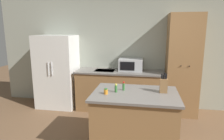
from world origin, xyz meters
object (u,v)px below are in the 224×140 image
object	(u,v)px
spice_bottle_short_red	(116,88)
fire_extinguisher	(37,96)
pantry_cabinet	(182,65)
microwave	(131,65)
spice_bottle_amber_oil	(106,91)
spice_bottle_tall_dark	(124,86)
refrigerator	(57,71)
knife_block	(164,85)

from	to	relation	value
spice_bottle_short_red	fire_extinguisher	size ratio (longest dim) A/B	0.31
pantry_cabinet	microwave	distance (m)	1.11
pantry_cabinet	spice_bottle_short_red	size ratio (longest dim) A/B	16.71
spice_bottle_short_red	spice_bottle_amber_oil	xyz separation A→B (m)	(-0.13, -0.11, -0.02)
spice_bottle_tall_dark	fire_extinguisher	size ratio (longest dim) A/B	0.32
refrigerator	knife_block	distance (m)	2.74
pantry_cabinet	fire_extinguisher	xyz separation A→B (m)	(-3.43, 0.00, -0.89)
pantry_cabinet	spice_bottle_short_red	distance (m)	1.97
spice_bottle_short_red	fire_extinguisher	bearing A→B (deg)	144.94
refrigerator	fire_extinguisher	world-z (taller)	refrigerator
pantry_cabinet	knife_block	xyz separation A→B (m)	(-0.50, -1.46, -0.05)
spice_bottle_tall_dark	refrigerator	bearing A→B (deg)	141.04
pantry_cabinet	spice_bottle_tall_dark	bearing A→B (deg)	-126.87
knife_block	fire_extinguisher	world-z (taller)	knife_block
pantry_cabinet	spice_bottle_amber_oil	distance (m)	2.14
refrigerator	pantry_cabinet	distance (m)	2.84
pantry_cabinet	refrigerator	bearing A→B (deg)	-179.17
spice_bottle_tall_dark	spice_bottle_amber_oil	bearing A→B (deg)	-135.55
pantry_cabinet	knife_block	bearing A→B (deg)	-108.81
spice_bottle_amber_oil	fire_extinguisher	distance (m)	2.80
refrigerator	spice_bottle_tall_dark	xyz separation A→B (m)	(1.75, -1.41, 0.14)
microwave	spice_bottle_amber_oil	distance (m)	1.77
microwave	spice_bottle_tall_dark	world-z (taller)	microwave
microwave	refrigerator	bearing A→B (deg)	-176.03
spice_bottle_tall_dark	spice_bottle_short_red	bearing A→B (deg)	-131.76
fire_extinguisher	microwave	bearing A→B (deg)	1.87
spice_bottle_short_red	pantry_cabinet	bearing A→B (deg)	52.76
spice_bottle_short_red	fire_extinguisher	distance (m)	2.85
spice_bottle_amber_oil	microwave	bearing A→B (deg)	82.97
pantry_cabinet	spice_bottle_tall_dark	distance (m)	1.82
pantry_cabinet	spice_bottle_tall_dark	xyz separation A→B (m)	(-1.09, -1.45, -0.09)
refrigerator	spice_bottle_short_red	size ratio (longest dim) A/B	13.15
refrigerator	spice_bottle_short_red	world-z (taller)	refrigerator
spice_bottle_tall_dark	pantry_cabinet	bearing A→B (deg)	53.13
spice_bottle_tall_dark	microwave	bearing A→B (deg)	90.51
pantry_cabinet	fire_extinguisher	world-z (taller)	pantry_cabinet
knife_block	spice_bottle_amber_oil	bearing A→B (deg)	-165.30
microwave	spice_bottle_amber_oil	bearing A→B (deg)	-97.03
knife_block	spice_bottle_tall_dark	xyz separation A→B (m)	(-0.59, 0.01, -0.05)
spice_bottle_tall_dark	spice_bottle_amber_oil	size ratio (longest dim) A/B	1.61
refrigerator	pantry_cabinet	bearing A→B (deg)	0.83
spice_bottle_short_red	microwave	bearing A→B (deg)	86.97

